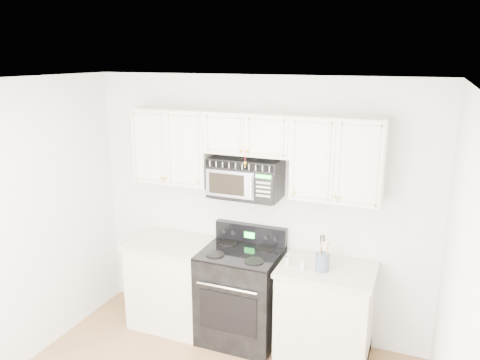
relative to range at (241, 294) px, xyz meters
The scene contains 9 objects.
room 1.65m from the range, 88.21° to the right, with size 3.51×3.51×2.61m.
base_cabinet_left 0.76m from the range, behind, with size 0.86×0.65×0.92m.
base_cabinet_right 0.85m from the range, ahead, with size 0.86×0.65×0.92m.
range is the anchor object (origin of this frame).
upper_cabinets 1.46m from the range, 73.49° to the left, with size 2.44×0.37×0.75m.
microwave 1.17m from the range, 93.44° to the left, with size 0.69×0.39×0.38m.
utensil_crock 0.97m from the range, ahead, with size 0.13×0.13×0.33m.
shaker_salt 0.70m from the range, 10.59° to the right, with size 0.04×0.04×0.10m.
shaker_pepper 0.83m from the range, 12.53° to the right, with size 0.05×0.05×0.11m.
Camera 1 is at (1.51, -2.46, 2.77)m, focal length 35.00 mm.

